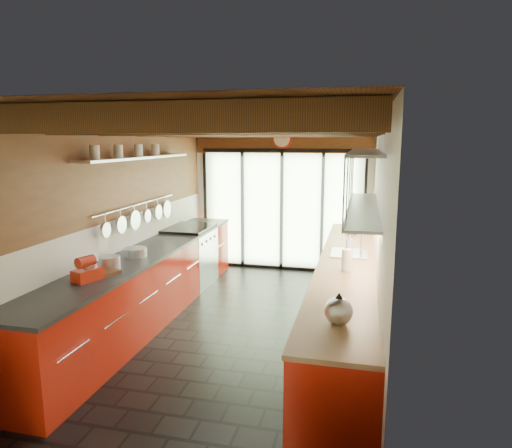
% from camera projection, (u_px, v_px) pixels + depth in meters
% --- Properties ---
extents(ground, '(5.50, 5.50, 0.00)m').
position_uv_depth(ground, '(243.00, 326.00, 5.79)').
color(ground, black).
rests_on(ground, ground).
extents(room_shell, '(5.50, 5.50, 5.50)m').
position_uv_depth(room_shell, '(242.00, 197.00, 5.49)').
color(room_shell, silver).
rests_on(room_shell, ground).
extents(ceiling_beams, '(3.14, 5.06, 4.90)m').
position_uv_depth(ceiling_beams, '(250.00, 129.00, 5.71)').
color(ceiling_beams, '#593316').
rests_on(ceiling_beams, ground).
extents(glass_door, '(2.95, 0.10, 2.90)m').
position_uv_depth(glass_door, '(282.00, 178.00, 8.07)').
color(glass_door, '#C6EAAD').
rests_on(glass_door, ground).
extents(left_counter, '(0.68, 5.00, 0.92)m').
position_uv_depth(left_counter, '(149.00, 284.00, 5.99)').
color(left_counter, '#AE1A0B').
rests_on(left_counter, ground).
extents(range_stove, '(0.66, 0.90, 0.97)m').
position_uv_depth(range_stove, '(190.00, 256.00, 7.38)').
color(range_stove, silver).
rests_on(range_stove, ground).
extents(right_counter, '(0.68, 5.00, 0.92)m').
position_uv_depth(right_counter, '(346.00, 299.00, 5.42)').
color(right_counter, '#AE1A0B').
rests_on(right_counter, ground).
extents(sink_assembly, '(0.45, 0.52, 0.43)m').
position_uv_depth(sink_assembly, '(350.00, 251.00, 5.71)').
color(sink_assembly, silver).
rests_on(sink_assembly, right_counter).
extents(upper_cabinets_right, '(0.34, 3.00, 3.00)m').
position_uv_depth(upper_cabinets_right, '(365.00, 181.00, 5.42)').
color(upper_cabinets_right, silver).
rests_on(upper_cabinets_right, ground).
extents(left_wall_fixtures, '(0.28, 2.60, 0.96)m').
position_uv_depth(left_wall_fixtures, '(140.00, 180.00, 6.04)').
color(left_wall_fixtures, silver).
rests_on(left_wall_fixtures, ground).
extents(stand_mixer, '(0.25, 0.33, 0.26)m').
position_uv_depth(stand_mixer, '(88.00, 271.00, 4.62)').
color(stand_mixer, red).
rests_on(stand_mixer, left_counter).
extents(pot_large, '(0.27, 0.27, 0.15)m').
position_uv_depth(pot_large, '(110.00, 263.00, 5.01)').
color(pot_large, silver).
rests_on(pot_large, left_counter).
extents(pot_small, '(0.33, 0.33, 0.11)m').
position_uv_depth(pot_small, '(135.00, 252.00, 5.58)').
color(pot_small, silver).
rests_on(pot_small, left_counter).
extents(cutting_board, '(0.39, 0.45, 0.03)m').
position_uv_depth(cutting_board, '(99.00, 274.00, 4.81)').
color(cutting_board, brown).
rests_on(cutting_board, left_counter).
extents(kettle, '(0.28, 0.30, 0.26)m').
position_uv_depth(kettle, '(339.00, 309.00, 3.52)').
color(kettle, silver).
rests_on(kettle, right_counter).
extents(paper_towel, '(0.13, 0.13, 0.29)m').
position_uv_depth(paper_towel, '(346.00, 260.00, 4.94)').
color(paper_towel, white).
rests_on(paper_towel, right_counter).
extents(soap_bottle, '(0.10, 0.10, 0.19)m').
position_uv_depth(soap_bottle, '(350.00, 242.00, 5.97)').
color(soap_bottle, silver).
rests_on(soap_bottle, right_counter).
extents(bowl, '(0.21, 0.21, 0.05)m').
position_uv_depth(bowl, '(352.00, 232.00, 6.92)').
color(bowl, silver).
rests_on(bowl, right_counter).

